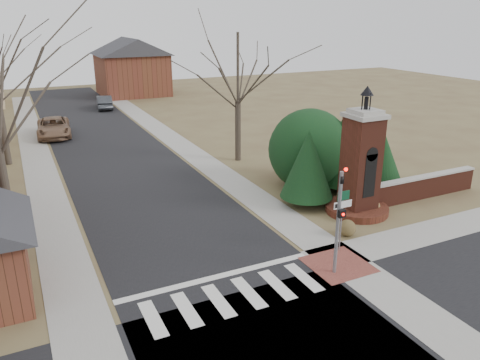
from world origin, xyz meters
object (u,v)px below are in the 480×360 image
sign_post (342,209)px  distant_car (104,102)px  brick_gate_monument (360,172)px  pickup_truck (54,127)px  traffic_signal_pole (339,212)px

sign_post → distant_car: 37.74m
brick_gate_monument → distant_car: (-6.22, 34.61, -1.44)m
sign_post → brick_gate_monument: 4.55m
brick_gate_monument → pickup_truck: brick_gate_monument is taller
brick_gate_monument → pickup_truck: (-12.40, 23.89, -1.39)m
brick_gate_monument → distant_car: 35.20m
traffic_signal_pole → distant_car: size_ratio=1.02×
sign_post → brick_gate_monument: bearing=41.4°
traffic_signal_pole → sign_post: (1.29, 1.41, -0.64)m
sign_post → distant_car: size_ratio=0.63×
traffic_signal_pole → brick_gate_monument: brick_gate_monument is taller
traffic_signal_pole → brick_gate_monument: 6.47m
sign_post → pickup_truck: sign_post is taller
sign_post → brick_gate_monument: size_ratio=0.42×
pickup_truck → brick_gate_monument: bearing=-58.1°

